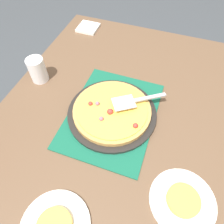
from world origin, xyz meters
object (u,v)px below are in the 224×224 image
(served_slice_right, at_px, (183,200))
(pizza, at_px, (112,110))
(cup_far, at_px, (38,70))
(plate_far_right, at_px, (182,201))
(pizza_server, at_px, (135,101))
(napkin_stack, at_px, (88,28))
(pizza_pan, at_px, (112,113))

(served_slice_right, bearing_deg, pizza, -127.21)
(served_slice_right, xyz_separation_m, cup_far, (-0.35, -0.74, 0.04))
(plate_far_right, distance_m, pizza_server, 0.41)
(served_slice_right, bearing_deg, plate_far_right, 0.00)
(napkin_stack, bearing_deg, served_slice_right, 40.12)
(served_slice_right, xyz_separation_m, napkin_stack, (-0.83, -0.70, -0.01))
(pizza, bearing_deg, plate_far_right, 52.79)
(pizza_pan, relative_size, pizza, 1.15)
(pizza, bearing_deg, cup_far, -102.30)
(plate_far_right, height_order, napkin_stack, napkin_stack)
(pizza, relative_size, plate_far_right, 1.50)
(pizza_pan, bearing_deg, cup_far, -102.25)
(pizza, xyz_separation_m, cup_far, (-0.09, -0.41, 0.03))
(pizza_pan, height_order, pizza, pizza)
(plate_far_right, relative_size, cup_far, 1.83)
(cup_far, relative_size, pizza_server, 0.56)
(plate_far_right, relative_size, pizza_server, 1.03)
(pizza_pan, xyz_separation_m, served_slice_right, (0.26, 0.34, 0.01))
(pizza_pan, height_order, pizza_server, pizza_server)
(pizza, bearing_deg, napkin_stack, -147.81)
(plate_far_right, xyz_separation_m, cup_far, (-0.35, -0.74, 0.06))
(plate_far_right, xyz_separation_m, pizza_server, (-0.31, -0.26, 0.06))
(pizza_server, distance_m, napkin_stack, 0.68)
(pizza_pan, relative_size, plate_far_right, 1.73)
(pizza, xyz_separation_m, napkin_stack, (-0.57, -0.36, -0.02))
(cup_far, height_order, napkin_stack, cup_far)
(cup_far, height_order, pizza_server, cup_far)
(pizza, height_order, plate_far_right, pizza)
(served_slice_right, relative_size, napkin_stack, 0.92)
(pizza_pan, relative_size, cup_far, 3.17)
(served_slice_right, distance_m, pizza_server, 0.41)
(served_slice_right, height_order, napkin_stack, served_slice_right)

